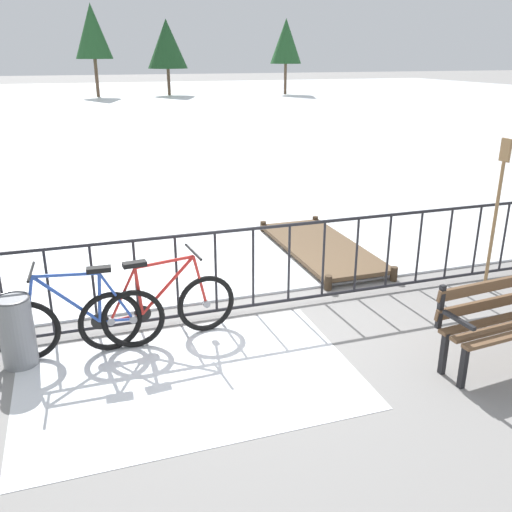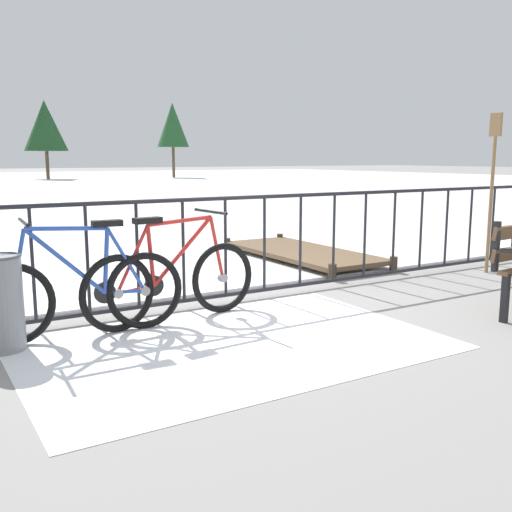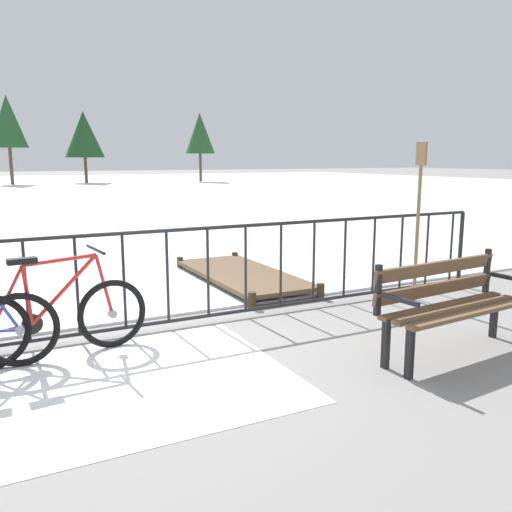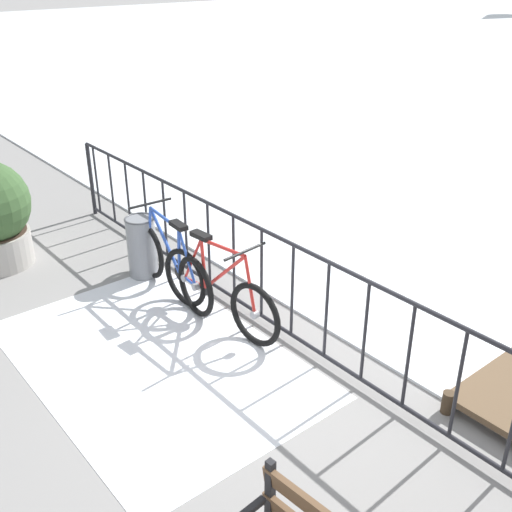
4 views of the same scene
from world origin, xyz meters
name	(u,v)px [view 3 (image 3 of 4)]	position (x,y,z in m)	size (l,w,h in m)	color
ground_plane	(148,332)	(0.00, 0.00, 0.00)	(160.00, 160.00, 0.00)	gray
frozen_pond	(9,190)	(0.00, 28.40, 0.01)	(80.00, 56.00, 0.03)	white
snow_patch	(88,390)	(-0.82, -1.20, 0.00)	(3.20, 2.12, 0.01)	white
railing_fence	(146,279)	(0.00, 0.00, 0.56)	(9.06, 0.06, 1.07)	#232328
bicycle_near_railing	(54,319)	(-0.95, -0.35, 0.37)	(1.71, 0.52, 0.97)	black
park_bench	(449,299)	(2.30, -1.86, 0.51)	(1.64, 0.62, 0.89)	brown
oar_upright	(418,212)	(3.35, -0.33, 1.14)	(0.04, 0.16, 1.98)	#937047
wooden_dock	(242,274)	(1.86, 1.61, 0.12)	(1.10, 2.72, 0.20)	brown
tree_far_west	(8,122)	(0.58, 36.25, 4.33)	(2.52, 2.52, 6.13)	brown
tree_west_mid	(84,135)	(5.65, 36.33, 3.55)	(2.86, 2.86, 5.23)	brown
tree_centre	(200,133)	(14.12, 34.64, 3.74)	(2.30, 2.30, 5.32)	brown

